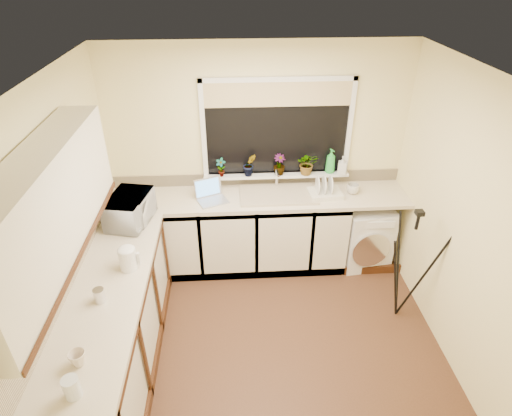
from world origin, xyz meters
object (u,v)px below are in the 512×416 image
Objects in this scene: kettle at (128,259)px; glass_jug at (72,388)px; plant_a at (221,167)px; soap_bottle_green at (331,161)px; washing_machine at (364,234)px; plant_b at (250,165)px; microwave at (130,209)px; steel_jar at (99,296)px; soap_bottle_clear at (342,165)px; cup_back at (353,189)px; dish_rack at (325,194)px; laptop at (211,195)px; plant_d at (307,163)px; plant_c at (279,165)px; cup_left at (78,358)px; tripod at (407,266)px.

kettle reaches higher than glass_jug.
soap_bottle_green is at bearing 0.97° from plant_a.
washing_machine is 3.89× the size of kettle.
microwave is at bearing -151.95° from plant_b.
steel_jar is 0.57× the size of soap_bottle_clear.
cup_back is (0.22, -0.22, -0.23)m from soap_bottle_green.
cup_back is (2.29, 0.43, -0.09)m from microwave.
plant_b is 0.89m from soap_bottle_green.
soap_bottle_clear is at bearing 40.93° from dish_rack.
laptop is 0.54m from plant_b.
plant_a is at bearing 41.99° from laptop.
glass_jug is 2.66m from plant_a.
cup_back is at bearing 1.69° from dish_rack.
cup_back is at bearing -8.15° from plant_a.
soap_bottle_clear is at bearing -13.66° from laptop.
dish_rack is at bearing 172.75° from washing_machine.
glass_jug is 3.25m from cup_back.
plant_d is at bearing -59.22° from microwave.
plant_a is 0.83× the size of plant_d.
plant_c reaches higher than soap_bottle_clear.
kettle is at bearing -154.07° from dish_rack.
cup_left is at bearing -111.38° from plant_a.
laptop reaches higher than dish_rack.
kettle is 0.72m from microwave.
washing_machine is 2.90× the size of plant_b.
plant_a is 1.53× the size of cup_back.
washing_machine is at bearing 42.55° from glass_jug.
washing_machine is 0.60× the size of tripod.
plant_d reaches higher than washing_machine.
plant_d is 0.56m from cup_back.
glass_jug is 0.79m from steel_jar.
plant_a is at bearing 171.87° from tripod.
plant_b is (0.43, 0.24, 0.22)m from laptop.
steel_jar is at bearing -140.39° from soap_bottle_green.
laptop is at bearing 173.26° from washing_machine.
plant_a reaches higher than cup_left.
soap_bottle_green is (1.96, 1.36, 0.19)m from kettle.
tripod is 2.69m from microwave.
plant_c is at bearing -178.83° from soap_bottle_green.
plant_a is at bearing 71.12° from glass_jug.
laptop is at bearing -150.36° from plant_b.
dish_rack is 0.68× the size of microwave.
dish_rack is at bearing 150.12° from tripod.
soap_bottle_green reaches higher than kettle.
microwave is 2.21× the size of plant_c.
tripod is at bearing -88.66° from washing_machine.
cup_left is (-2.23, -2.28, -0.20)m from soap_bottle_clear.
laptop is 1.94× the size of kettle.
plant_c is 0.84m from cup_back.
plant_d is (1.06, 0.24, 0.22)m from laptop.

